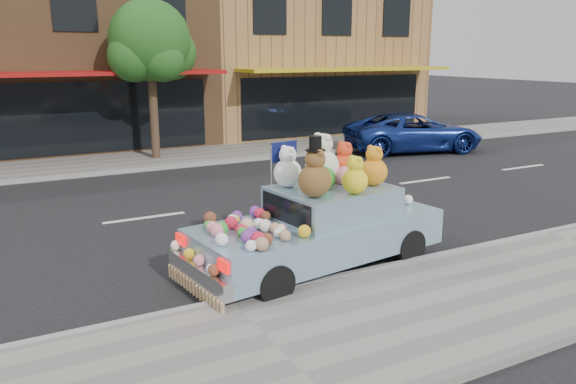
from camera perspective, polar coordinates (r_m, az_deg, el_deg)
ground at (r=12.76m, az=-14.37°, el=-2.57°), size 120.00×120.00×0.00m
near_sidewalk at (r=7.02m, az=-1.16°, el=-15.76°), size 60.00×3.00×0.12m
far_sidewalk at (r=18.98m, az=-19.06°, el=2.65°), size 60.00×3.00×0.12m
near_kerb at (r=8.24m, az=-5.93°, el=-11.06°), size 60.00×0.12×0.13m
far_kerb at (r=17.52m, az=-18.28°, el=1.84°), size 60.00×0.12×0.13m
storefront_mid at (r=24.08m, az=-21.89°, el=13.27°), size 10.00×9.80×7.30m
storefront_right at (r=27.10m, az=0.24°, el=14.21°), size 10.00×9.80×7.30m
street_tree at (r=19.11m, az=-13.80°, el=14.06°), size 3.00×2.70×5.22m
car_blue at (r=21.15m, az=12.64°, el=5.93°), size 5.41×3.44×1.39m
art_car at (r=9.41m, az=3.19°, el=-2.90°), size 4.67×2.32×2.31m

